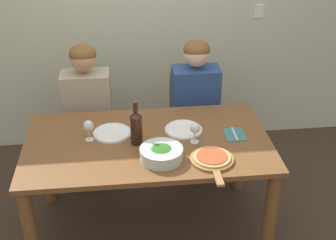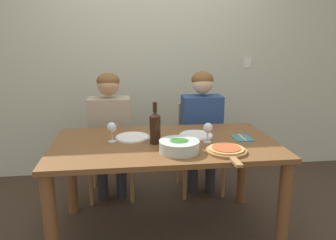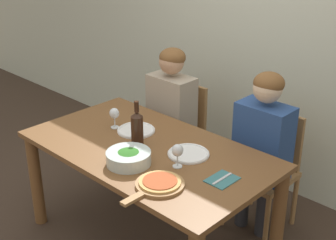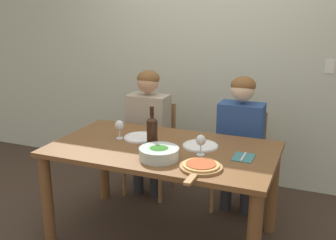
# 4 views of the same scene
# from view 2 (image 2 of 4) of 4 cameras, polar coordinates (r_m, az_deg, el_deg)

# --- Properties ---
(ground_plane) EXTENTS (40.00, 40.00, 0.00)m
(ground_plane) POSITION_cam_2_polar(r_m,az_deg,el_deg) (2.80, -0.51, -18.85)
(ground_plane) COLOR #3D2D23
(back_wall) EXTENTS (10.00, 0.06, 2.70)m
(back_wall) POSITION_cam_2_polar(r_m,az_deg,el_deg) (3.66, -3.02, 11.43)
(back_wall) COLOR beige
(back_wall) RESTS_ON ground
(dining_table) EXTENTS (1.67, 0.94, 0.76)m
(dining_table) POSITION_cam_2_polar(r_m,az_deg,el_deg) (2.51, -0.54, -6.57)
(dining_table) COLOR brown
(dining_table) RESTS_ON ground
(chair_left) EXTENTS (0.42, 0.42, 0.87)m
(chair_left) POSITION_cam_2_polar(r_m,az_deg,el_deg) (3.29, -9.81, -4.66)
(chair_left) COLOR #9E7042
(chair_left) RESTS_ON ground
(chair_right) EXTENTS (0.42, 0.42, 0.87)m
(chair_right) POSITION_cam_2_polar(r_m,az_deg,el_deg) (3.36, 5.41, -4.10)
(chair_right) COLOR #9E7042
(chair_right) RESTS_ON ground
(person_woman) EXTENTS (0.47, 0.51, 1.21)m
(person_woman) POSITION_cam_2_polar(r_m,az_deg,el_deg) (3.11, -10.08, -0.84)
(person_woman) COLOR #28282D
(person_woman) RESTS_ON ground
(person_man) EXTENTS (0.47, 0.51, 1.21)m
(person_man) POSITION_cam_2_polar(r_m,az_deg,el_deg) (3.19, 5.93, -0.33)
(person_man) COLOR #28282D
(person_man) RESTS_ON ground
(wine_bottle) EXTENTS (0.08, 0.08, 0.31)m
(wine_bottle) POSITION_cam_2_polar(r_m,az_deg,el_deg) (2.40, -2.27, -1.20)
(wine_bottle) COLOR black
(wine_bottle) RESTS_ON dining_table
(broccoli_bowl) EXTENTS (0.28, 0.28, 0.09)m
(broccoli_bowl) POSITION_cam_2_polar(r_m,az_deg,el_deg) (2.24, 1.97, -4.54)
(broccoli_bowl) COLOR silver
(broccoli_bowl) RESTS_ON dining_table
(dinner_plate_left) EXTENTS (0.27, 0.27, 0.02)m
(dinner_plate_left) POSITION_cam_2_polar(r_m,az_deg,el_deg) (2.56, -6.18, -3.01)
(dinner_plate_left) COLOR white
(dinner_plate_left) RESTS_ON dining_table
(dinner_plate_right) EXTENTS (0.27, 0.27, 0.02)m
(dinner_plate_right) POSITION_cam_2_polar(r_m,az_deg,el_deg) (2.60, 4.89, -2.66)
(dinner_plate_right) COLOR white
(dinner_plate_right) RESTS_ON dining_table
(pizza_on_board) EXTENTS (0.28, 0.42, 0.04)m
(pizza_on_board) POSITION_cam_2_polar(r_m,az_deg,el_deg) (2.27, 10.18, -5.25)
(pizza_on_board) COLOR #9E7042
(pizza_on_board) RESTS_ON dining_table
(wine_glass_left) EXTENTS (0.07, 0.07, 0.15)m
(wine_glass_left) POSITION_cam_2_polar(r_m,az_deg,el_deg) (2.47, -9.77, -1.44)
(wine_glass_left) COLOR silver
(wine_glass_left) RESTS_ON dining_table
(wine_glass_right) EXTENTS (0.07, 0.07, 0.15)m
(wine_glass_right) POSITION_cam_2_polar(r_m,az_deg,el_deg) (2.44, 6.97, -1.55)
(wine_glass_right) COLOR silver
(wine_glass_right) RESTS_ON dining_table
(fork_on_napkin) EXTENTS (0.14, 0.18, 0.01)m
(fork_on_napkin) POSITION_cam_2_polar(r_m,az_deg,el_deg) (2.61, 12.78, -3.06)
(fork_on_napkin) COLOR #387075
(fork_on_napkin) RESTS_ON dining_table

